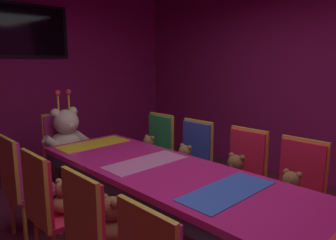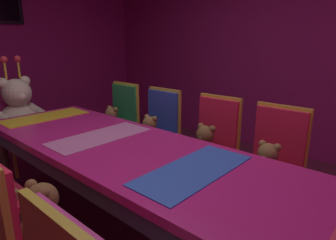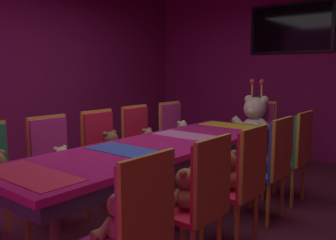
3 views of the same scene
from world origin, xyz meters
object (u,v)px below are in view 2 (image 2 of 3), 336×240
at_px(banquet_table, 141,163).
at_px(king_teddy_bear, 19,109).
at_px(chair_left_2, 14,230).
at_px(teddy_right_1, 267,165).
at_px(chair_right_1, 275,157).
at_px(teddy_right_3, 150,132).
at_px(teddy_right_2, 204,145).
at_px(throne_chair, 15,118).
at_px(teddy_left_2, 45,216).
at_px(teddy_right_4, 112,121).
at_px(chair_right_4, 122,117).
at_px(chair_right_3, 160,127).
at_px(chair_right_2, 214,140).

distance_m(banquet_table, king_teddy_bear, 1.94).
distance_m(chair_left_2, teddy_right_1, 1.61).
height_order(chair_right_1, teddy_right_3, chair_right_1).
distance_m(teddy_right_1, teddy_right_3, 1.19).
distance_m(banquet_table, teddy_right_3, 0.92).
height_order(teddy_right_2, throne_chair, throne_chair).
xyz_separation_m(teddy_left_2, teddy_right_4, (1.36, 1.24, -0.02)).
height_order(chair_right_4, king_teddy_bear, king_teddy_bear).
relative_size(teddy_right_4, throne_chair, 0.31).
height_order(chair_right_3, teddy_right_4, chair_right_3).
xyz_separation_m(chair_left_2, chair_right_3, (1.65, 0.63, 0.00)).
relative_size(teddy_right_2, chair_right_3, 0.33).
relative_size(chair_right_3, chair_right_4, 1.00).
distance_m(teddy_left_2, teddy_right_3, 1.50).
height_order(chair_left_2, teddy_right_3, chair_left_2).
height_order(teddy_right_1, teddy_right_3, teddy_right_1).
bearing_deg(teddy_right_1, chair_right_2, -106.35).
relative_size(teddy_right_3, throne_chair, 0.31).
relative_size(chair_right_1, chair_right_2, 1.00).
distance_m(teddy_left_2, teddy_right_1, 1.48).
relative_size(chair_right_3, teddy_right_3, 3.24).
relative_size(teddy_left_2, teddy_right_2, 1.04).
height_order(chair_left_2, teddy_right_2, chair_left_2).
height_order(teddy_left_2, teddy_right_1, teddy_left_2).
bearing_deg(chair_right_4, chair_right_2, 91.32).
relative_size(chair_left_2, throne_chair, 1.00).
xyz_separation_m(throne_chair, king_teddy_bear, (0.00, -0.17, 0.13)).
relative_size(teddy_right_1, chair_right_4, 0.31).
xyz_separation_m(teddy_right_1, chair_right_3, (0.14, 1.19, 0.01)).
height_order(chair_right_3, teddy_right_3, chair_right_3).
relative_size(chair_left_2, chair_right_1, 1.00).
bearing_deg(chair_right_3, teddy_left_2, 22.87).
distance_m(chair_right_3, chair_right_4, 0.60).
bearing_deg(chair_right_2, teddy_right_2, 0.00).
relative_size(teddy_right_1, teddy_right_4, 1.03).
bearing_deg(banquet_table, teddy_right_3, 41.70).
relative_size(chair_right_4, throne_chair, 1.00).
bearing_deg(chair_right_3, king_teddy_bear, -58.09).
height_order(teddy_right_2, chair_right_3, chair_right_3).
relative_size(banquet_table, chair_left_2, 3.17).
bearing_deg(banquet_table, teddy_right_4, 60.56).
distance_m(chair_right_1, chair_right_2, 0.55).
bearing_deg(throne_chair, chair_left_2, -21.12).
xyz_separation_m(chair_right_1, throne_chair, (-0.84, 2.68, 0.00)).
height_order(chair_right_1, teddy_right_1, chair_right_1).
relative_size(chair_left_2, chair_right_2, 1.00).
height_order(chair_right_1, chair_right_3, same).
distance_m(banquet_table, teddy_left_2, 0.68).
relative_size(banquet_table, throne_chair, 3.17).
distance_m(chair_right_2, king_teddy_bear, 2.15).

